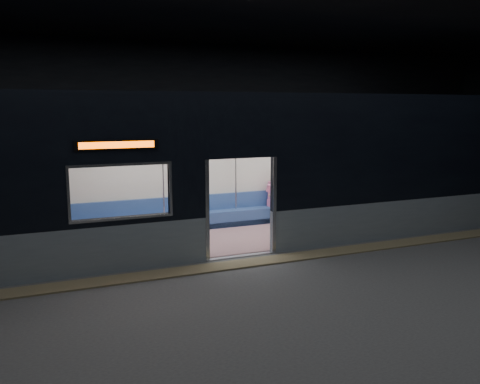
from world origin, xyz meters
TOP-DOWN VIEW (x-y plane):
  - station_floor at (0.00, 0.00)m, footprint 24.00×14.00m
  - station_envelope at (0.00, 0.00)m, footprint 24.00×14.00m
  - tactile_strip at (0.00, 0.55)m, footprint 22.80×0.50m
  - metro_car at (-0.00, 2.54)m, footprint 18.00×3.04m
  - passenger at (2.06, 3.55)m, footprint 0.41×0.67m
  - handbag at (2.08, 3.34)m, footprint 0.32×0.30m
  - transit_map at (3.25, 3.85)m, footprint 1.01×0.03m

SIDE VIEW (x-z plane):
  - station_floor at x=0.00m, z-range -0.01..0.00m
  - tactile_strip at x=0.00m, z-range 0.00..0.03m
  - handbag at x=2.08m, z-range 0.60..0.72m
  - passenger at x=2.06m, z-range 0.12..1.43m
  - transit_map at x=3.25m, z-range 1.15..1.80m
  - metro_car at x=0.00m, z-range 0.17..3.52m
  - station_envelope at x=0.00m, z-range 1.16..6.16m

